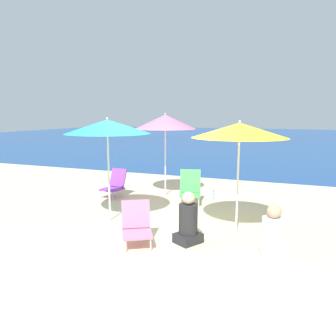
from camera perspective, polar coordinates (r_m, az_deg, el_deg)
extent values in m
plane|color=beige|center=(6.38, -4.61, -10.22)|extent=(60.00, 60.00, 0.00)
cube|color=#19478C|center=(30.80, 16.33, 5.01)|extent=(60.00, 40.00, 0.01)
cylinder|color=white|center=(8.61, -0.47, 0.96)|extent=(0.04, 0.04, 1.76)
cone|color=pink|center=(8.52, -0.48, 8.04)|extent=(1.59, 1.59, 0.37)
sphere|color=white|center=(8.52, -0.49, 9.41)|extent=(0.04, 0.04, 0.04)
cylinder|color=white|center=(6.63, -10.25, -1.71)|extent=(0.04, 0.04, 1.76)
cone|color=teal|center=(6.51, -10.51, 7.10)|extent=(1.68, 1.68, 0.27)
sphere|color=white|center=(6.51, -10.55, 8.47)|extent=(0.04, 0.04, 0.04)
cylinder|color=white|center=(6.01, 12.02, -3.06)|extent=(0.04, 0.04, 1.73)
cone|color=yellow|center=(5.88, 12.35, 6.44)|extent=(1.69, 1.69, 0.26)
sphere|color=white|center=(5.88, 12.40, 7.91)|extent=(0.04, 0.04, 0.04)
cylinder|color=silver|center=(7.66, 2.27, -5.95)|extent=(0.02, 0.02, 0.23)
cylinder|color=silver|center=(7.65, 5.38, -6.00)|extent=(0.02, 0.02, 0.23)
cylinder|color=silver|center=(8.00, 2.38, -5.28)|extent=(0.02, 0.02, 0.23)
cylinder|color=silver|center=(7.99, 5.36, -5.33)|extent=(0.02, 0.02, 0.23)
cube|color=#47B756|center=(7.79, 3.86, -4.69)|extent=(0.58, 0.53, 0.04)
cube|color=#47B756|center=(7.93, 3.91, -2.25)|extent=(0.51, 0.28, 0.55)
cylinder|color=silver|center=(5.28, -7.50, -13.38)|extent=(0.02, 0.02, 0.20)
cylinder|color=silver|center=(5.30, -3.03, -13.21)|extent=(0.02, 0.02, 0.20)
cylinder|color=silver|center=(5.68, -7.62, -11.70)|extent=(0.02, 0.02, 0.20)
cylinder|color=silver|center=(5.70, -3.49, -11.55)|extent=(0.02, 0.02, 0.20)
cube|color=pink|center=(5.45, -5.43, -11.28)|extent=(0.67, 0.68, 0.04)
cube|color=pink|center=(5.61, -5.63, -7.94)|extent=(0.50, 0.39, 0.46)
cylinder|color=silver|center=(8.58, -11.66, -4.53)|extent=(0.02, 0.02, 0.21)
cylinder|color=silver|center=(8.33, -9.61, -4.89)|extent=(0.02, 0.02, 0.21)
cylinder|color=silver|center=(8.91, -9.78, -3.97)|extent=(0.02, 0.02, 0.21)
cylinder|color=silver|center=(8.67, -7.76, -4.29)|extent=(0.02, 0.02, 0.21)
cube|color=purple|center=(8.59, -9.72, -3.63)|extent=(0.54, 0.58, 0.04)
cube|color=purple|center=(8.73, -8.68, -1.65)|extent=(0.49, 0.27, 0.47)
cube|color=#262628|center=(5.63, 3.50, -12.07)|extent=(0.51, 0.53, 0.16)
cylinder|color=#262628|center=(5.52, 3.53, -8.85)|extent=(0.32, 0.32, 0.51)
sphere|color=beige|center=(5.41, 3.57, -5.25)|extent=(0.21, 0.21, 0.21)
cube|color=silver|center=(5.38, 17.68, -13.55)|extent=(0.48, 0.53, 0.16)
cylinder|color=silver|center=(5.28, 17.84, -10.54)|extent=(0.34, 0.34, 0.44)
sphere|color=tan|center=(5.18, 18.02, -7.12)|extent=(0.22, 0.22, 0.22)
cylinder|color=#8CCCEA|center=(8.40, 7.88, -4.89)|extent=(0.07, 0.07, 0.16)
cylinder|color=#8CCCEA|center=(8.38, 7.89, -4.19)|extent=(0.03, 0.03, 0.05)
cylinder|color=black|center=(8.37, 7.90, -3.96)|extent=(0.03, 0.03, 0.02)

